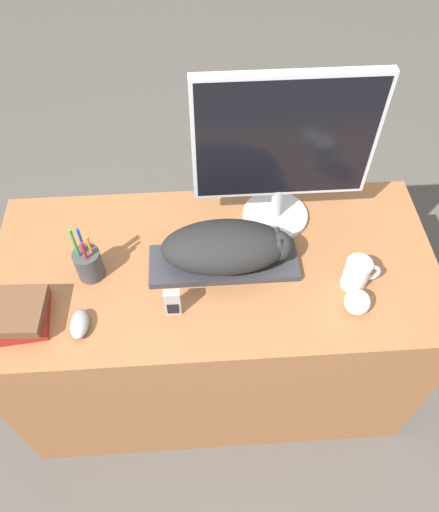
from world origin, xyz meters
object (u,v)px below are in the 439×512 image
keyboard (224,263)px  monitor (284,146)px  book_stack (17,314)px  cat (228,247)px  coffee_mug (357,273)px  baseball (357,302)px  phone (173,303)px  computer_mouse (79,324)px  pen_cup (89,263)px

keyboard → monitor: (0.19, 0.19, 0.30)m
keyboard → book_stack: book_stack is taller
keyboard → cat: 0.08m
coffee_mug → baseball: 0.09m
monitor → phone: bearing=-134.7°
computer_mouse → baseball: 0.80m
baseball → book_stack: baseball is taller
coffee_mug → book_stack: 1.00m
computer_mouse → coffee_mug: size_ratio=0.86×
coffee_mug → monitor: bearing=125.7°
computer_mouse → phone: (0.27, 0.04, 0.03)m
keyboard → monitor: monitor is taller
monitor → pen_cup: bearing=-161.7°
cat → pen_cup: 0.43m
book_stack → keyboard: bearing=14.8°
cat → baseball: cat is taller
phone → book_stack: (-0.44, 0.00, -0.01)m
keyboard → cat: size_ratio=1.16×
keyboard → computer_mouse: bearing=-155.2°
computer_mouse → pen_cup: pen_cup is taller
cat → baseball: 0.41m
keyboard → pen_cup: pen_cup is taller
keyboard → coffee_mug: 0.41m
coffee_mug → baseball: coffee_mug is taller
cat → monitor: size_ratio=0.73×
pen_cup → book_stack: pen_cup is taller
keyboard → baseball: size_ratio=6.07×
baseball → pen_cup: bearing=167.2°
keyboard → phone: 0.23m
keyboard → baseball: bearing=-26.4°
computer_mouse → pen_cup: 0.19m
cat → phone: cat is taller
coffee_mug → book_stack: bearing=-176.3°
keyboard → phone: phone is taller
pen_cup → phone: size_ratio=2.14×
pen_cup → baseball: bearing=-12.8°
monitor → book_stack: bearing=-156.1°
coffee_mug → pen_cup: bearing=173.7°
monitor → coffee_mug: size_ratio=4.88×
book_stack → monitor: bearing=23.9°
cat → pen_cup: size_ratio=1.83×
computer_mouse → baseball: size_ratio=1.26×
cat → book_stack: 0.64m
coffee_mug → book_stack: coffee_mug is taller
computer_mouse → phone: bearing=7.6°
cat → monitor: monitor is taller
cat → phone: bearing=-137.1°
pen_cup → cat: bearing=1.0°
computer_mouse → baseball: baseball is taller
monitor → book_stack: monitor is taller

